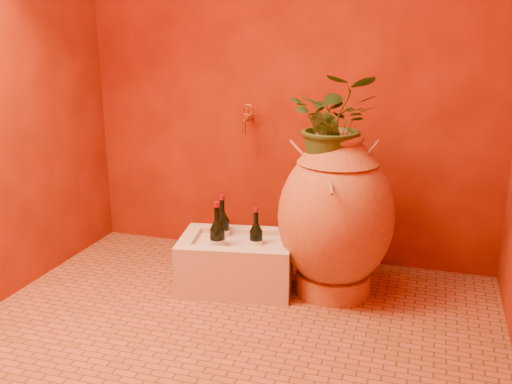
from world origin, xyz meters
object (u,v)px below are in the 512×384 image
(wine_bottle_a, at_px, (223,232))
(wine_bottle_c, at_px, (218,242))
(amphora, at_px, (336,216))
(wine_bottle_b, at_px, (256,242))
(wall_tap, at_px, (247,118))
(stone_basin, at_px, (236,263))

(wine_bottle_a, xyz_separation_m, wine_bottle_c, (0.03, -0.16, 0.00))
(amphora, xyz_separation_m, wine_bottle_b, (-0.41, -0.07, -0.17))
(amphora, distance_m, wall_tap, 0.83)
(wine_bottle_a, height_order, wall_tap, wall_tap)
(wine_bottle_c, bearing_deg, wall_tap, 90.72)
(amphora, height_order, wall_tap, wall_tap)
(wine_bottle_a, bearing_deg, stone_basin, -37.39)
(wine_bottle_b, relative_size, wall_tap, 1.76)
(wine_bottle_b, height_order, wine_bottle_c, wine_bottle_c)
(wine_bottle_a, height_order, wine_bottle_b, wine_bottle_a)
(wine_bottle_c, distance_m, wall_tap, 0.79)
(amphora, relative_size, wine_bottle_b, 2.86)
(wine_bottle_b, distance_m, wine_bottle_c, 0.21)
(wine_bottle_a, distance_m, wine_bottle_c, 0.16)
(wall_tap, bearing_deg, amphora, -31.07)
(stone_basin, relative_size, wine_bottle_c, 1.93)
(stone_basin, bearing_deg, wine_bottle_a, 142.61)
(wall_tap, bearing_deg, wine_bottle_b, -66.27)
(wine_bottle_c, relative_size, wall_tap, 2.01)
(amphora, xyz_separation_m, wine_bottle_a, (-0.63, -0.01, -0.16))
(amphora, distance_m, wine_bottle_c, 0.64)
(amphora, xyz_separation_m, wine_bottle_c, (-0.60, -0.17, -0.15))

